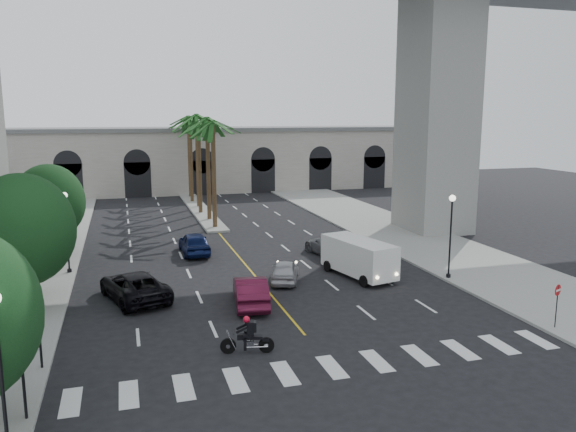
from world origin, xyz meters
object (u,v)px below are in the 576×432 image
object	(u,v)px
motorcycle_rider	(249,336)
car_d	(332,245)
lamp_post_left_near	(0,364)
lamp_post_right	(451,229)
car_a	(285,271)
traffic_signal_far	(37,311)
car_b	(250,291)
do_not_enter_sign	(557,297)
cargo_van	(359,257)
traffic_signal_near	(21,352)
car_c	(134,286)
car_e	(194,243)
lamp_post_left_far	(66,225)

from	to	relation	value
motorcycle_rider	car_d	xyz separation A→B (m)	(9.51, 14.95, 0.01)
car_d	lamp_post_left_near	bearing A→B (deg)	38.65
lamp_post_right	car_a	bearing A→B (deg)	165.53
traffic_signal_far	car_d	size ratio (longest dim) A/B	0.68
lamp_post_left_near	car_b	bearing A→B (deg)	50.21
car_a	do_not_enter_sign	xyz separation A→B (m)	(10.14, -11.35, 0.97)
lamp_post_right	car_d	world-z (taller)	lamp_post_right
cargo_van	car_a	bearing A→B (deg)	162.34
lamp_post_right	motorcycle_rider	xyz separation A→B (m)	(-14.35, -7.19, -2.46)
motorcycle_rider	car_a	bearing A→B (deg)	78.17
traffic_signal_near	car_d	xyz separation A→B (m)	(17.87, 18.26, -1.74)
cargo_van	car_c	bearing A→B (deg)	169.53
car_a	car_b	bearing A→B (deg)	70.56
car_e	motorcycle_rider	bearing A→B (deg)	88.92
car_d	do_not_enter_sign	xyz separation A→B (m)	(5.07, -16.56, 0.87)
lamp_post_right	traffic_signal_near	bearing A→B (deg)	-155.18
lamp_post_left_far	cargo_van	xyz separation A→B (m)	(17.67, -5.84, -1.90)
lamp_post_left_near	car_c	distance (m)	15.27
lamp_post_right	do_not_enter_sign	world-z (taller)	lamp_post_right
car_d	motorcycle_rider	bearing A→B (deg)	47.04
lamp_post_left_near	traffic_signal_near	size ratio (longest dim) A/B	1.47
motorcycle_rider	do_not_enter_sign	world-z (taller)	do_not_enter_sign
lamp_post_left_near	do_not_enter_sign	size ratio (longest dim) A/B	2.36
do_not_enter_sign	lamp_post_right	bearing A→B (deg)	68.48
car_c	cargo_van	xyz separation A→B (m)	(13.77, 0.59, 0.53)
lamp_post_left_far	car_c	world-z (taller)	lamp_post_left_far
traffic_signal_far	do_not_enter_sign	world-z (taller)	traffic_signal_far
car_c	do_not_enter_sign	xyz separation A→B (m)	(19.13, -10.36, 0.85)
traffic_signal_near	car_c	xyz separation A→B (m)	(3.81, 12.07, -1.71)
traffic_signal_far	car_d	xyz separation A→B (m)	(17.87, 14.26, -1.74)
traffic_signal_far	car_a	bearing A→B (deg)	35.27
lamp_post_left_far	lamp_post_right	bearing A→B (deg)	-19.33
car_d	do_not_enter_sign	bearing A→B (deg)	96.55
traffic_signal_near	traffic_signal_far	distance (m)	4.00
car_a	do_not_enter_sign	world-z (taller)	do_not_enter_sign
car_b	car_e	xyz separation A→B (m)	(-1.47, 12.28, 0.03)
lamp_post_left_far	do_not_enter_sign	bearing A→B (deg)	-36.09
lamp_post_right	car_e	distance (m)	18.35
lamp_post_right	car_a	distance (m)	10.54
traffic_signal_far	do_not_enter_sign	distance (m)	23.07
car_c	do_not_enter_sign	world-z (taller)	do_not_enter_sign
lamp_post_right	car_e	xyz separation A→B (m)	(-14.37, 11.17, -2.40)
lamp_post_right	car_b	xyz separation A→B (m)	(-12.90, -1.11, -2.43)
cargo_van	do_not_enter_sign	distance (m)	12.21
lamp_post_left_far	do_not_enter_sign	xyz separation A→B (m)	(23.04, -16.80, -1.57)
lamp_post_left_far	car_d	distance (m)	18.13
traffic_signal_far	car_b	size ratio (longest dim) A/B	0.76
lamp_post_right	car_c	world-z (taller)	lamp_post_right
car_b	cargo_van	bearing A→B (deg)	-149.22
motorcycle_rider	car_e	bearing A→B (deg)	102.77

